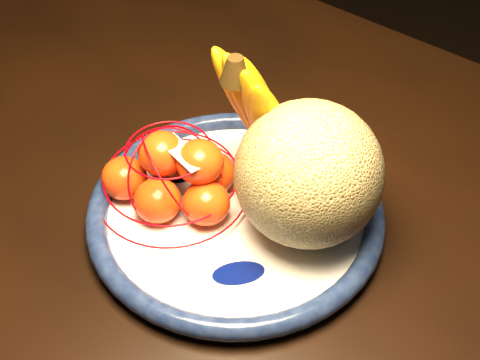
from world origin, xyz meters
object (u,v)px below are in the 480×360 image
Objects in this scene: fruit_bowl at (235,213)px; mandarin_bag at (175,176)px; dining_table at (264,206)px; cantaloupe at (309,174)px; banana_bunch at (262,110)px.

fruit_bowl is 0.10m from mandarin_bag.
cantaloupe is at bearing -29.81° from dining_table.
banana_bunch is at bearing 59.95° from mandarin_bag.
cantaloupe is 0.19m from mandarin_bag.
dining_table is 8.10× the size of cantaloupe.
mandarin_bag reaches higher than dining_table.
fruit_bowl is at bearing 17.92° from mandarin_bag.
banana_bunch is 0.97× the size of mandarin_bag.
mandarin_bag is at bearing -111.27° from dining_table.
mandarin_bag reaches higher than fruit_bowl.
banana_bunch reaches higher than fruit_bowl.
dining_table is 3.76× the size of fruit_bowl.
mandarin_bag is at bearing -158.24° from cantaloupe.
dining_table is at bearing 149.23° from cantaloupe.
dining_table is 6.54× the size of banana_bunch.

